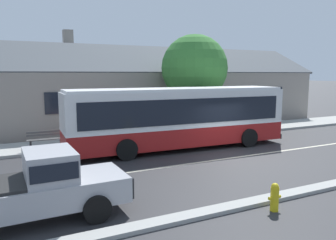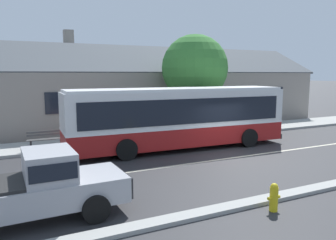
# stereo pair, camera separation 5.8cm
# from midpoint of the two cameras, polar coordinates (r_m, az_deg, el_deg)

# --- Properties ---
(ground_plane) EXTENTS (300.00, 300.00, 0.00)m
(ground_plane) POSITION_cam_midpoint_polar(r_m,az_deg,el_deg) (16.01, 12.06, -6.33)
(ground_plane) COLOR #2D2D30
(sidewalk_far) EXTENTS (60.00, 3.00, 0.15)m
(sidewalk_far) POSITION_cam_midpoint_polar(r_m,az_deg,el_deg) (20.91, 1.86, -2.56)
(sidewalk_far) COLOR #9E9E99
(sidewalk_far) RESTS_ON ground
(curb_near) EXTENTS (60.00, 0.50, 0.12)m
(curb_near) POSITION_cam_midpoint_polar(r_m,az_deg,el_deg) (12.77, 25.56, -10.39)
(curb_near) COLOR #9E9E99
(curb_near) RESTS_ON ground
(lane_divider_stripe) EXTENTS (60.00, 0.16, 0.01)m
(lane_divider_stripe) POSITION_cam_midpoint_polar(r_m,az_deg,el_deg) (16.01, 12.06, -6.31)
(lane_divider_stripe) COLOR beige
(lane_divider_stripe) RESTS_ON ground
(community_building) EXTENTS (25.76, 9.30, 7.18)m
(community_building) POSITION_cam_midpoint_polar(r_m,az_deg,el_deg) (27.52, -1.98, 4.31)
(community_building) COLOR gray
(community_building) RESTS_ON ground
(transit_bus) EXTENTS (11.88, 3.07, 3.19)m
(transit_bus) POSITION_cam_midpoint_polar(r_m,az_deg,el_deg) (17.17, 1.78, 0.65)
(transit_bus) COLOR maroon
(transit_bus) RESTS_ON ground
(pickup_truck_silver) EXTENTS (5.44, 2.22, 1.88)m
(pickup_truck_silver) POSITION_cam_midpoint_polar(r_m,az_deg,el_deg) (9.64, -22.90, -10.84)
(pickup_truck_silver) COLOR #A8A8AD
(pickup_truck_silver) RESTS_ON ground
(bench_by_building) EXTENTS (1.85, 0.51, 0.94)m
(bench_by_building) POSITION_cam_midpoint_polar(r_m,az_deg,el_deg) (17.86, -20.55, -3.27)
(bench_by_building) COLOR #4C4C4C
(bench_by_building) RESTS_ON sidewalk_far
(bench_down_street) EXTENTS (1.85, 0.51, 0.94)m
(bench_down_street) POSITION_cam_midpoint_polar(r_m,az_deg,el_deg) (18.65, -8.06, -2.37)
(bench_down_street) COLOR #4C4C4C
(bench_down_street) RESTS_ON sidewalk_far
(street_tree_primary) EXTENTS (4.43, 4.43, 6.52)m
(street_tree_primary) POSITION_cam_midpoint_polar(r_m,az_deg,el_deg) (22.15, 4.55, 9.00)
(street_tree_primary) COLOR #4C3828
(street_tree_primary) RESTS_ON ground
(fire_hydrant) EXTENTS (0.42, 0.24, 0.83)m
(fire_hydrant) POSITION_cam_midpoint_polar(r_m,az_deg,el_deg) (10.13, 17.92, -12.58)
(fire_hydrant) COLOR gold
(fire_hydrant) RESTS_ON ground
(bus_stop_sign) EXTENTS (0.36, 0.07, 2.40)m
(bus_stop_sign) POSITION_cam_midpoint_polar(r_m,az_deg,el_deg) (22.57, 14.04, 2.00)
(bus_stop_sign) COLOR gray
(bus_stop_sign) RESTS_ON sidewalk_far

